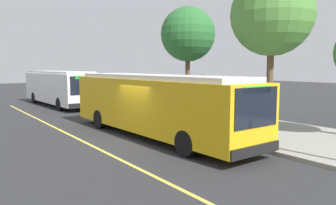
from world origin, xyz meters
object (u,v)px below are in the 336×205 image
object	(u,v)px
transit_bus_main	(155,103)
waiting_bench	(199,111)
pedestrian_commuter	(178,104)
route_sign_post	(204,94)
transit_bus_second	(59,87)

from	to	relation	value
transit_bus_main	waiting_bench	xyz separation A→B (m)	(-2.21, 4.75, -0.98)
waiting_bench	pedestrian_commuter	world-z (taller)	pedestrian_commuter
transit_bus_main	pedestrian_commuter	bearing A→B (deg)	126.49
waiting_bench	pedestrian_commuter	bearing A→B (deg)	-96.73
waiting_bench	pedestrian_commuter	size ratio (longest dim) A/B	0.95
transit_bus_main	route_sign_post	bearing A→B (deg)	74.95
transit_bus_main	transit_bus_second	xyz separation A→B (m)	(-15.36, 0.27, -0.00)
transit_bus_main	pedestrian_commuter	distance (m)	4.05
transit_bus_second	route_sign_post	bearing A→B (deg)	7.93
transit_bus_main	waiting_bench	distance (m)	5.33
transit_bus_main	transit_bus_second	size ratio (longest dim) A/B	1.09
pedestrian_commuter	route_sign_post	bearing A→B (deg)	-13.39
transit_bus_main	waiting_bench	bearing A→B (deg)	115.01
waiting_bench	route_sign_post	distance (m)	3.89
pedestrian_commuter	waiting_bench	bearing A→B (deg)	83.27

